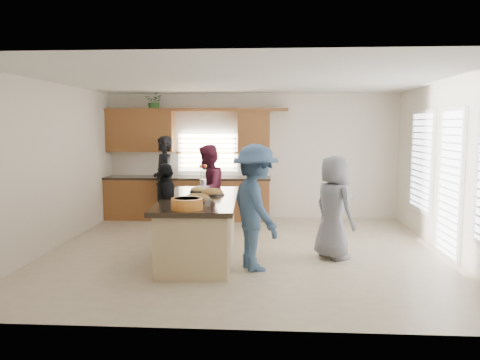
# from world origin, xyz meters

# --- Properties ---
(floor) EXTENTS (6.50, 6.50, 0.00)m
(floor) POSITION_xyz_m (0.00, 0.00, 0.00)
(floor) COLOR beige
(floor) RESTS_ON ground
(room_shell) EXTENTS (6.52, 6.02, 2.81)m
(room_shell) POSITION_xyz_m (0.00, 0.00, 1.90)
(room_shell) COLOR silver
(room_shell) RESTS_ON ground
(back_cabinetry) EXTENTS (4.08, 0.66, 2.46)m
(back_cabinetry) POSITION_xyz_m (-1.47, 2.73, 0.91)
(back_cabinetry) COLOR brown
(back_cabinetry) RESTS_ON ground
(right_wall_glazing) EXTENTS (0.06, 4.00, 2.25)m
(right_wall_glazing) POSITION_xyz_m (3.22, -0.13, 1.34)
(right_wall_glazing) COLOR white
(right_wall_glazing) RESTS_ON ground
(island) EXTENTS (1.26, 2.74, 0.95)m
(island) POSITION_xyz_m (-0.70, -0.31, 0.45)
(island) COLOR tan
(island) RESTS_ON ground
(platter_front) EXTENTS (0.44, 0.44, 0.18)m
(platter_front) POSITION_xyz_m (-0.69, -0.66, 0.98)
(platter_front) COLOR black
(platter_front) RESTS_ON island
(platter_mid) EXTENTS (0.40, 0.40, 0.16)m
(platter_mid) POSITION_xyz_m (-0.54, -0.02, 0.98)
(platter_mid) COLOR black
(platter_mid) RESTS_ON island
(platter_back) EXTENTS (0.32, 0.32, 0.13)m
(platter_back) POSITION_xyz_m (-0.80, 0.32, 0.98)
(platter_back) COLOR black
(platter_back) RESTS_ON island
(salad_bowl) EXTENTS (0.43, 0.43, 0.15)m
(salad_bowl) POSITION_xyz_m (-0.71, -1.37, 1.03)
(salad_bowl) COLOR orange
(salad_bowl) RESTS_ON island
(clear_cup) EXTENTS (0.09, 0.09, 0.11)m
(clear_cup) POSITION_xyz_m (-0.46, -1.14, 1.01)
(clear_cup) COLOR white
(clear_cup) RESTS_ON island
(plate_stack) EXTENTS (0.23, 0.23, 0.05)m
(plate_stack) POSITION_xyz_m (-0.78, 0.69, 0.97)
(plate_stack) COLOR #B391D3
(plate_stack) RESTS_ON island
(flower_vase) EXTENTS (0.14, 0.14, 0.43)m
(flower_vase) POSITION_xyz_m (-0.81, 0.83, 1.17)
(flower_vase) COLOR silver
(flower_vase) RESTS_ON island
(potted_plant) EXTENTS (0.45, 0.41, 0.43)m
(potted_plant) POSITION_xyz_m (-2.16, 2.82, 2.62)
(potted_plant) COLOR #31702C
(potted_plant) RESTS_ON back_cabinetry
(woman_left_back) EXTENTS (0.70, 0.81, 1.86)m
(woman_left_back) POSITION_xyz_m (-1.84, 2.20, 0.93)
(woman_left_back) COLOR black
(woman_left_back) RESTS_ON ground
(woman_left_mid) EXTENTS (0.84, 0.97, 1.72)m
(woman_left_mid) POSITION_xyz_m (-0.78, 1.19, 0.86)
(woman_left_mid) COLOR #591A2E
(woman_left_mid) RESTS_ON ground
(woman_left_front) EXTENTS (0.62, 0.94, 1.49)m
(woman_left_front) POSITION_xyz_m (-1.25, -0.25, 0.74)
(woman_left_front) COLOR black
(woman_left_front) RESTS_ON ground
(woman_right_back) EXTENTS (1.10, 1.35, 1.82)m
(woman_right_back) POSITION_xyz_m (0.20, -0.93, 0.91)
(woman_right_back) COLOR #38557B
(woman_right_back) RESTS_ON ground
(woman_right_front) EXTENTS (0.85, 0.94, 1.61)m
(woman_right_front) POSITION_xyz_m (1.40, -0.30, 0.81)
(woman_right_front) COLOR slate
(woman_right_front) RESTS_ON ground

